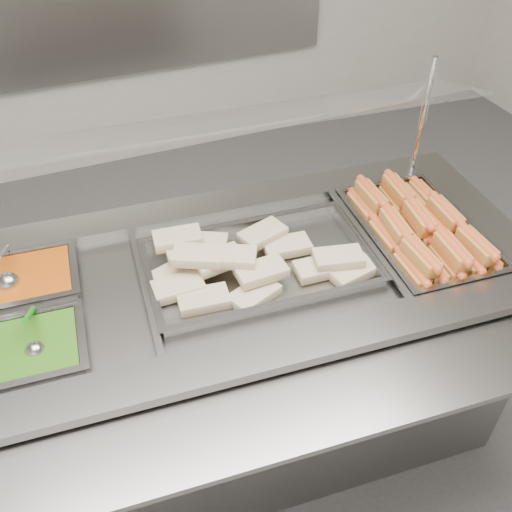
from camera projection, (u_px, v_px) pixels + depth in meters
name	position (u px, v px, depth m)	size (l,w,h in m)	color
ground	(238.00, 503.00, 2.04)	(6.00, 6.00, 0.00)	#4E4E50
steam_counter	(243.00, 358.00, 1.99)	(1.88, 0.95, 0.87)	slate
tray_rail	(298.00, 408.00, 1.38)	(1.76, 0.50, 0.05)	gray
sneeze_guard	(218.00, 126.00, 1.63)	(1.61, 0.41, 0.43)	silver
pan_hotdogs	(417.00, 237.00, 1.87)	(0.37, 0.56, 0.10)	gray
pan_wraps	(259.00, 267.00, 1.74)	(0.69, 0.44, 0.07)	gray
pan_beans	(26.00, 287.00, 1.69)	(0.31, 0.25, 0.10)	gray
pan_peas	(28.00, 357.00, 1.49)	(0.31, 0.25, 0.10)	gray
hotdogs_in_buns	(419.00, 227.00, 1.84)	(0.33, 0.52, 0.11)	#A46F22
tortilla_wraps	(239.00, 262.00, 1.70)	(0.66, 0.38, 0.10)	tan
ladle	(8.00, 281.00, 1.64)	(0.07, 0.19, 0.14)	#AEADB2
serving_spoon	(34.00, 344.00, 1.46)	(0.05, 0.17, 0.13)	#AEADB2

